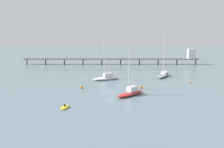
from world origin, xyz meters
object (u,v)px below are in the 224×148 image
Objects in this scene: pier at (143,57)px; mooring_buoy_inner at (83,87)px; mooring_buoy_far at (191,82)px; sailboat_red at (132,92)px; dinghy_yellow at (66,107)px; sailboat_white at (107,77)px; sailboat_gray at (165,74)px; mooring_buoy_near at (142,87)px.

pier is 53.93m from mooring_buoy_inner.
mooring_buoy_inner is at bearing -167.80° from mooring_buoy_far.
sailboat_red reaches higher than mooring_buoy_far.
sailboat_red is 17.91m from dinghy_yellow.
dinghy_yellow reaches higher than mooring_buoy_far.
sailboat_red is (6.65, -19.58, -0.04)m from sailboat_white.
pier reaches higher than mooring_buoy_far.
sailboat_gray is (13.81, 25.09, -0.02)m from sailboat_red.
sailboat_red is at bearing -143.38° from mooring_buoy_far.
sailboat_gray reaches higher than pier.
sailboat_red is at bearing 34.12° from dinghy_yellow.
sailboat_gray reaches higher than mooring_buoy_near.
mooring_buoy_far is at bearing 12.20° from mooring_buoy_inner.
sailboat_gray is 19.85× the size of mooring_buoy_near.
dinghy_yellow is (-14.82, -10.04, -0.66)m from sailboat_red.
mooring_buoy_far is (6.08, -10.31, -0.58)m from sailboat_gray.
pier is 48.90m from mooring_buoy_near.
pier is at bearing 65.58° from sailboat_white.
pier is 5.51× the size of sailboat_gray.
sailboat_red is at bearing -100.04° from pier.
mooring_buoy_inner is (1.37, 17.61, 0.21)m from dinghy_yellow.
sailboat_white is at bearing -164.91° from sailboat_gray.
dinghy_yellow reaches higher than mooring_buoy_near.
sailboat_red is 22.78× the size of mooring_buoy_far.
dinghy_yellow is at bearing -136.14° from mooring_buoy_near.
pier is 5.85× the size of sailboat_white.
pier reaches higher than mooring_buoy_inner.
sailboat_gray reaches higher than mooring_buoy_inner.
mooring_buoy_inner is (-13.44, 7.57, -0.45)m from sailboat_red.
mooring_buoy_inner is 34.10m from mooring_buoy_far.
mooring_buoy_far is at bearing -76.43° from pier.
mooring_buoy_far is (19.89, 14.78, -0.59)m from sailboat_red.
sailboat_red is 14.87× the size of mooring_buoy_inner.
dinghy_yellow is at bearing -94.46° from mooring_buoy_inner.
sailboat_gray is 32.40m from mooring_buoy_inner.
dinghy_yellow is at bearing -110.52° from pier.
mooring_buoy_far is at bearing -59.48° from sailboat_gray.
sailboat_white is 4.27× the size of dinghy_yellow.
dinghy_yellow is (-24.74, -66.11, -3.41)m from pier.
mooring_buoy_inner is at bearing -147.26° from sailboat_gray.
sailboat_white is at bearing -114.42° from pier.
mooring_buoy_near reaches higher than mooring_buoy_far.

